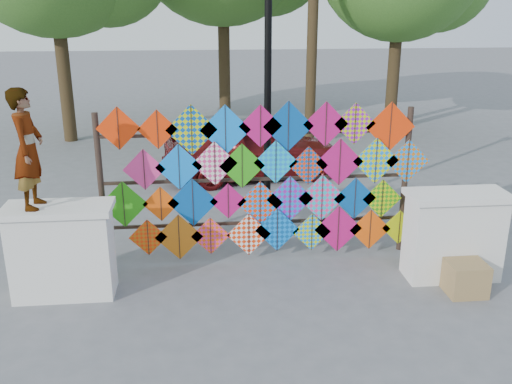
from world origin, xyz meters
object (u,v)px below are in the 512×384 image
(kite_rack, at_px, (265,181))
(lamppost, at_px, (268,72))
(sedan, at_px, (251,148))
(vendor_woman, at_px, (28,149))

(kite_rack, xyz_separation_m, lamppost, (0.18, 1.28, 1.46))
(kite_rack, bearing_deg, lamppost, 81.92)
(sedan, bearing_deg, vendor_woman, 138.47)
(kite_rack, relative_size, vendor_woman, 3.25)
(lamppost, bearing_deg, sedan, 90.01)
(kite_rack, distance_m, lamppost, 1.94)
(kite_rack, height_order, sedan, kite_rack)
(kite_rack, xyz_separation_m, sedan, (0.18, 4.23, -0.57))
(vendor_woman, distance_m, lamppost, 3.99)
(vendor_woman, distance_m, sedan, 6.25)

